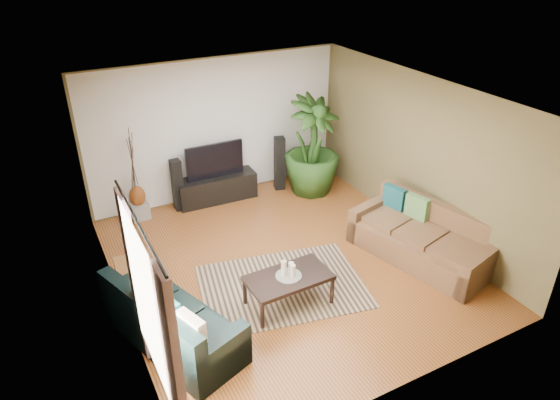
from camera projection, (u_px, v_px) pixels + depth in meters
floor at (286, 263)px, 7.91m from camera, size 5.50×5.50×0.00m
ceiling at (287, 97)px, 6.62m from camera, size 5.50×5.50×0.00m
wall_back at (217, 129)px, 9.41m from camera, size 5.00×0.00×5.00m
wall_front at (413, 295)px, 5.13m from camera, size 5.00×0.00×5.00m
wall_left at (111, 230)px, 6.24m from camera, size 0.00×5.50×5.50m
wall_right at (418, 156)px, 8.29m from camera, size 0.00×5.50×5.50m
backwall_panel at (217, 129)px, 9.40m from camera, size 4.90×0.00×4.90m
window_pane at (144, 300)px, 4.98m from camera, size 0.00×1.80×1.80m
curtain_near at (174, 367)px, 4.54m from camera, size 0.08×0.35×2.20m
curtain_far at (135, 278)px, 5.70m from camera, size 0.08×0.35×2.20m
curtain_rod at (137, 221)px, 4.57m from camera, size 0.03×1.90×0.03m
sofa_left at (173, 316)px, 6.21m from camera, size 1.44×2.11×0.85m
sofa_right at (422, 235)px, 7.85m from camera, size 1.50×2.39×0.85m
area_rug at (282, 286)px, 7.40m from camera, size 2.67×2.13×0.01m
coffee_table at (288, 290)px, 6.95m from camera, size 1.18×0.66×0.48m
candle_tray at (289, 276)px, 6.83m from camera, size 0.36×0.36×0.02m
candle_tall at (284, 268)px, 6.77m from camera, size 0.07×0.07×0.23m
candle_mid at (293, 271)px, 6.77m from camera, size 0.07×0.07×0.18m
candle_short at (291, 267)px, 6.87m from camera, size 0.07×0.07×0.15m
tv_stand at (217, 188)px, 9.66m from camera, size 1.55×0.52×0.51m
television at (215, 160)px, 9.38m from camera, size 1.12×0.06×0.66m
speaker_left at (178, 185)px, 9.23m from camera, size 0.18×0.20×1.00m
speaker_right at (280, 163)px, 9.97m from camera, size 0.25×0.27×1.10m
potted_plant at (312, 146)px, 9.66m from camera, size 1.38×1.38×1.94m
plant_pot at (311, 184)px, 10.06m from camera, size 0.36×0.36×0.28m
pedestal at (140, 211)px, 9.09m from camera, size 0.33×0.33×0.31m
vase at (138, 196)px, 8.95m from camera, size 0.28×0.28×0.40m
side_table at (136, 277)px, 7.16m from camera, size 0.53×0.53×0.53m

